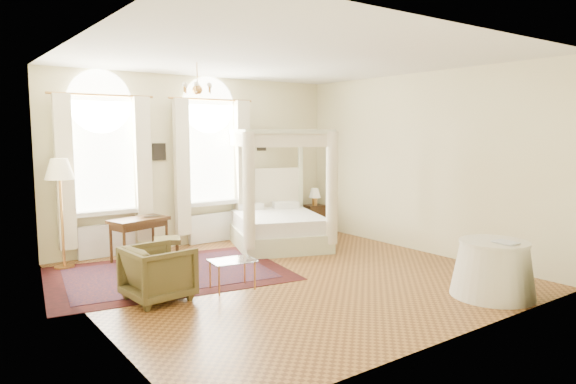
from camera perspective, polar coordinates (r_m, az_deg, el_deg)
name	(u,v)px	position (r m, az deg, el deg)	size (l,w,h in m)	color
ground	(289,276)	(8.06, 0.06, -9.31)	(6.00, 6.00, 0.00)	#925E2A
room_walls	(289,148)	(7.75, 0.06, 4.91)	(6.00, 6.00, 6.00)	#F7F0BC
window_left	(104,174)	(9.54, -19.72, 1.89)	(1.62, 0.27, 3.29)	white
window_right	(212,169)	(10.32, -8.47, 2.55)	(1.62, 0.27, 3.29)	white
chandelier	(197,88)	(8.34, -10.04, 11.31)	(0.51, 0.45, 0.50)	#B47E3C
wall_pictures	(204,149)	(10.34, -9.32, 4.77)	(2.54, 0.03, 0.39)	black
canopy_bed	(278,220)	(10.05, -1.15, -3.08)	(2.29, 2.52, 2.27)	beige
nightstand	(315,217)	(11.69, 2.97, -2.84)	(0.40, 0.36, 0.57)	#3E2410
nightstand_lamp	(315,194)	(11.52, 2.99, -0.24)	(0.27, 0.27, 0.39)	#B47E3C
writing_desk	(139,224)	(9.26, -16.23, -3.47)	(1.08, 0.75, 0.74)	#3E2410
laptop	(151,216)	(9.37, -14.97, -2.58)	(0.30, 0.19, 0.02)	black
stool	(167,243)	(8.73, -13.27, -5.50)	(0.54, 0.54, 0.48)	#473D1E
armchair	(158,273)	(7.07, -14.22, -8.70)	(0.79, 0.81, 0.74)	#483E1F
coffee_table	(232,263)	(7.36, -6.22, -7.83)	(0.67, 0.51, 0.42)	silver
floor_lamp	(60,175)	(9.03, -24.03, 1.77)	(0.46, 0.46, 1.80)	#B47E3C
oriental_rug	(169,273)	(8.39, -13.11, -8.79)	(3.93, 3.09, 0.01)	#431110
side_table	(493,269)	(7.56, 21.83, -7.94)	(1.12, 1.12, 0.76)	beige
book	(500,244)	(7.26, 22.52, -5.31)	(0.22, 0.30, 0.03)	black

